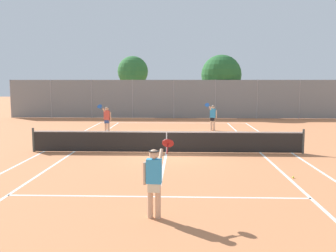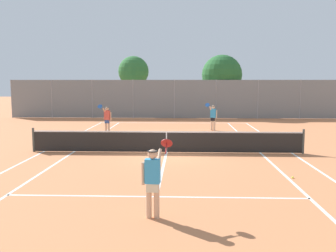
% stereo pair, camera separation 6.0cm
% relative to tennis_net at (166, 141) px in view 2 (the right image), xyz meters
% --- Properties ---
extents(ground_plane, '(120.00, 120.00, 0.00)m').
position_rel_tennis_net_xyz_m(ground_plane, '(0.00, 0.00, -0.51)').
color(ground_plane, '#CC7A4C').
extents(court_line_markings, '(11.10, 23.90, 0.01)m').
position_rel_tennis_net_xyz_m(court_line_markings, '(0.00, 0.00, -0.51)').
color(court_line_markings, silver).
rests_on(court_line_markings, ground).
extents(tennis_net, '(12.00, 0.10, 1.07)m').
position_rel_tennis_net_xyz_m(tennis_net, '(0.00, 0.00, 0.00)').
color(tennis_net, '#474C47').
rests_on(tennis_net, ground).
extents(player_near_side, '(0.70, 0.72, 1.77)m').
position_rel_tennis_net_xyz_m(player_near_side, '(0.03, -7.97, 0.42)').
color(player_near_side, '#D8A884').
rests_on(player_near_side, ground).
extents(player_far_left, '(0.73, 0.72, 1.77)m').
position_rel_tennis_net_xyz_m(player_far_left, '(-3.84, 5.98, 0.42)').
color(player_far_left, '#D8A884').
rests_on(player_far_left, ground).
extents(player_far_right, '(0.81, 0.70, 1.77)m').
position_rel_tennis_net_xyz_m(player_far_right, '(2.65, 7.63, 0.42)').
color(player_far_right, beige).
rests_on(player_far_right, ground).
extents(loose_tennis_ball_1, '(0.07, 0.07, 0.07)m').
position_rel_tennis_net_xyz_m(loose_tennis_ball_1, '(4.28, -4.29, -0.48)').
color(loose_tennis_ball_1, '#D1DB33').
rests_on(loose_tennis_ball_1, ground).
extents(back_fence, '(28.19, 0.08, 3.27)m').
position_rel_tennis_net_xyz_m(back_fence, '(0.00, 15.50, 1.13)').
color(back_fence, gray).
rests_on(back_fence, ground).
extents(tree_behind_left, '(2.85, 2.85, 5.48)m').
position_rel_tennis_net_xyz_m(tree_behind_left, '(-3.93, 18.92, 3.46)').
color(tree_behind_left, brown).
rests_on(tree_behind_left, ground).
extents(tree_behind_right, '(3.56, 3.56, 5.47)m').
position_rel_tennis_net_xyz_m(tree_behind_right, '(4.30, 17.44, 3.07)').
color(tree_behind_right, brown).
rests_on(tree_behind_right, ground).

